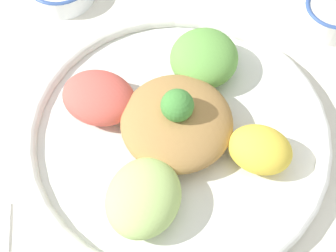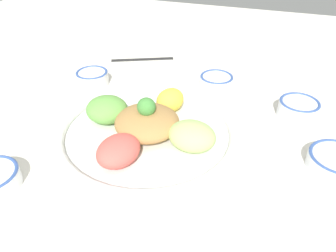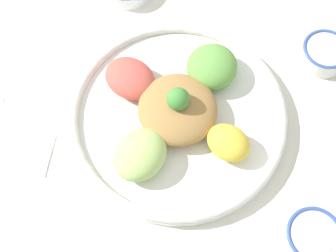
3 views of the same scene
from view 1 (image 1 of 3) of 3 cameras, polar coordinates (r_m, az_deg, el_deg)
The scene contains 3 objects.
ground_plane at distance 0.66m, azimuth -0.59°, elevation -0.81°, with size 2.40×2.40×0.00m, color silver.
salad_platter at distance 0.63m, azimuth 0.90°, elevation -0.43°, with size 0.42×0.42×0.11m.
sauce_bowl_far at distance 0.81m, azimuth 19.44°, elevation 12.75°, with size 0.09×0.09×0.04m.
Camera 1 is at (-0.31, -0.07, 0.58)m, focal length 50.00 mm.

